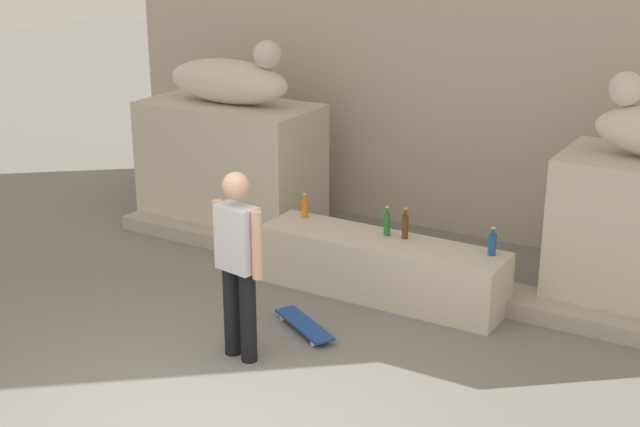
{
  "coord_description": "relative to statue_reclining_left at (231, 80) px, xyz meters",
  "views": [
    {
      "loc": [
        3.69,
        -4.5,
        3.69
      ],
      "look_at": [
        -0.18,
        1.99,
        1.1
      ],
      "focal_mm": 50.08,
      "sensor_mm": 36.0,
      "label": 1
    }
  ],
  "objects": [
    {
      "name": "pedestal_left",
      "position": [
        -0.04,
        -0.0,
        -1.04
      ],
      "size": [
        2.1,
        1.1,
        1.52
      ],
      "primitive_type": "cube",
      "color": "beige",
      "rests_on": "ground_plane"
    },
    {
      "name": "ledge_block",
      "position": [
        2.49,
        -0.95,
        -1.5
      ],
      "size": [
        2.52,
        0.64,
        0.6
      ],
      "primitive_type": "cube",
      "color": "beige",
      "rests_on": "ground_plane"
    },
    {
      "name": "bottle_orange",
      "position": [
        1.49,
        -0.78,
        -1.1
      ],
      "size": [
        0.07,
        0.07,
        0.27
      ],
      "color": "orange",
      "rests_on": "ledge_block"
    },
    {
      "name": "statue_reclining_left",
      "position": [
        0.0,
        0.0,
        0.0
      ],
      "size": [
        1.61,
        0.6,
        0.78
      ],
      "rotation": [
        0.0,
        0.0,
        0.02
      ],
      "color": "beige",
      "rests_on": "pedestal_left"
    },
    {
      "name": "skateboard",
      "position": [
        2.25,
        -2.03,
        -1.74
      ],
      "size": [
        0.79,
        0.57,
        0.08
      ],
      "rotation": [
        0.0,
        0.0,
        2.62
      ],
      "color": "navy",
      "rests_on": "ground_plane"
    },
    {
      "name": "skater",
      "position": [
        2.04,
        -2.74,
        -0.88
      ],
      "size": [
        0.53,
        0.26,
        1.67
      ],
      "rotation": [
        0.0,
        0.0,
        2.98
      ],
      "color": "black",
      "rests_on": "ground_plane"
    },
    {
      "name": "bottle_brown",
      "position": [
        2.67,
        -0.81,
        -1.07
      ],
      "size": [
        0.06,
        0.06,
        0.32
      ],
      "color": "#593314",
      "rests_on": "ledge_block"
    },
    {
      "name": "stair_step",
      "position": [
        2.49,
        -0.57,
        -1.72
      ],
      "size": [
        7.14,
        0.5,
        0.17
      ],
      "primitive_type": "cube",
      "color": "#A9A08F",
      "rests_on": "ground_plane"
    },
    {
      "name": "bottle_blue",
      "position": [
        3.57,
        -0.79,
        -1.09
      ],
      "size": [
        0.08,
        0.08,
        0.28
      ],
      "color": "#194C99",
      "rests_on": "ledge_block"
    },
    {
      "name": "bottle_green",
      "position": [
        2.48,
        -0.82,
        -1.08
      ],
      "size": [
        0.06,
        0.06,
        0.3
      ],
      "color": "#1E722D",
      "rests_on": "ledge_block"
    }
  ]
}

